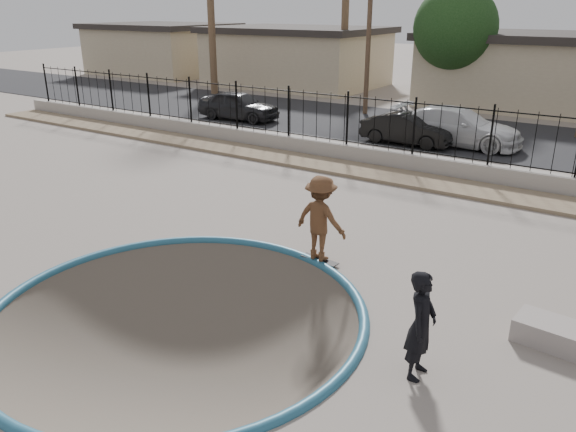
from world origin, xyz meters
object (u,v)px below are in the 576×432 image
(videographer, at_px, (421,325))
(skateboard, at_px, (320,260))
(concrete_ledge, at_px, (566,338))
(car_a, at_px, (239,105))
(car_c, at_px, (457,126))
(car_b, at_px, (408,129))
(skater, at_px, (320,223))

(videographer, bearing_deg, skateboard, 47.87)
(skateboard, height_order, concrete_ledge, concrete_ledge)
(videographer, distance_m, car_a, 20.64)
(car_c, bearing_deg, car_a, 93.71)
(concrete_ledge, bearing_deg, skateboard, 173.05)
(skateboard, bearing_deg, concrete_ledge, -0.50)
(videographer, distance_m, car_b, 15.28)
(videographer, xyz_separation_m, car_b, (-5.93, 14.08, -0.23))
(car_b, height_order, car_c, car_c)
(car_a, bearing_deg, skater, -139.27)
(concrete_ledge, xyz_separation_m, car_c, (-6.04, 13.07, 0.57))
(skater, height_order, car_a, skater)
(skater, relative_size, skateboard, 2.04)
(skater, distance_m, videographer, 4.20)
(car_b, distance_m, car_c, 1.94)
(car_b, xyz_separation_m, car_c, (1.66, 1.00, 0.13))
(skateboard, xyz_separation_m, concrete_ledge, (5.05, -0.62, 0.14))
(concrete_ledge, relative_size, car_b, 0.43)
(skater, xyz_separation_m, concrete_ledge, (5.05, -0.62, -0.74))
(car_c, bearing_deg, skater, -175.38)
(skater, bearing_deg, car_b, -72.75)
(concrete_ledge, height_order, car_c, car_c)
(skater, xyz_separation_m, car_b, (-2.66, 11.45, -0.30))
(concrete_ledge, bearing_deg, car_a, 143.17)
(concrete_ledge, xyz_separation_m, car_a, (-16.55, 12.40, 0.53))
(videographer, relative_size, car_c, 0.34)
(concrete_ledge, xyz_separation_m, car_b, (-7.71, 12.07, 0.44))
(car_c, bearing_deg, concrete_ledge, -155.11)
(videographer, distance_m, concrete_ledge, 2.77)
(skater, relative_size, car_b, 0.51)
(skater, distance_m, concrete_ledge, 5.14)
(skater, bearing_deg, car_c, -81.25)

